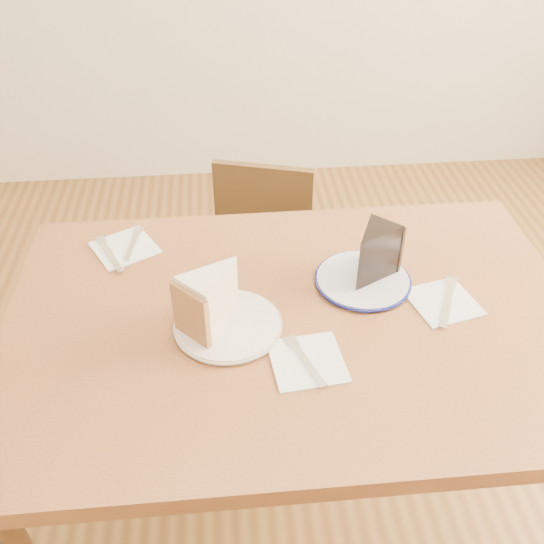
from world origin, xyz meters
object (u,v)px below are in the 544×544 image
Objects in this scene: table at (294,349)px; chocolate_cake at (371,258)px; plate_cream at (228,325)px; plate_navy at (363,280)px; carrot_cake at (216,298)px; chair_far at (256,275)px.

chocolate_cake is at bearing 28.16° from table.
plate_cream and plate_navy have the same top height.
plate_navy is at bearing 21.38° from plate_cream.
table is at bearing 70.67° from chocolate_cake.
table is 10.59× the size of chocolate_cake.
plate_navy is at bearing 30.23° from table.
carrot_cake is (-0.02, 0.01, 0.06)m from plate_cream.
plate_cream reaches higher than table.
plate_cream is 1.67× the size of carrot_cake.
carrot_cake is 0.35m from chocolate_cake.
carrot_cake is (-0.12, -0.58, 0.41)m from chair_far.
plate_navy reaches higher than chair_far.
chocolate_cake reaches higher than plate_cream.
chocolate_cake reaches higher than table.
plate_cream is 1.85× the size of chocolate_cake.
chocolate_cake is at bearing -4.22° from plate_navy.
plate_navy is 0.06m from chocolate_cake.
plate_cream is at bearing 62.95° from chocolate_cake.
table reaches higher than chair_far.
table is 0.18m from plate_cream.
chocolate_cake reaches higher than chair_far.
table is 5.73× the size of plate_cream.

